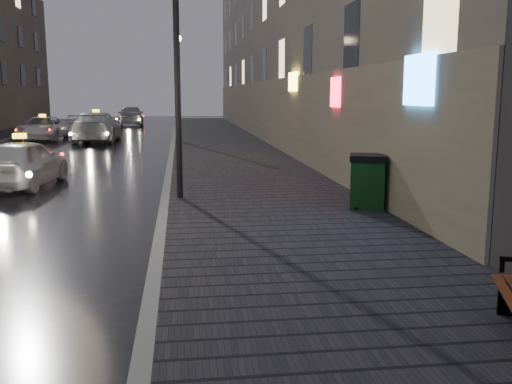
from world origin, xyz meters
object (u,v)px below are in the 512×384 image
lamp_near (177,52)px  car_far (131,116)px  taxi_mid (97,127)px  trash_bin (367,181)px  taxi_far (43,128)px  lamp_far (179,75)px  taxi_near (21,163)px

lamp_near → car_far: 34.01m
taxi_mid → car_far: 15.43m
car_far → trash_bin: bearing=97.6°
lamp_near → car_far: lamp_near is taller
lamp_near → taxi_far: lamp_near is taller
car_far → taxi_mid: bearing=83.2°
lamp_near → taxi_far: (-7.60, 20.05, -2.84)m
lamp_far → car_far: size_ratio=1.09×
taxi_near → car_far: (0.43, 30.64, 0.15)m
lamp_near → taxi_mid: 18.98m
lamp_far → taxi_mid: lamp_far is taller
lamp_far → car_far: bearing=102.5°
taxi_mid → trash_bin: bearing=113.5°
lamp_far → taxi_far: size_ratio=1.14×
taxi_mid → lamp_far: bearing=153.7°
taxi_near → taxi_mid: taxi_mid is taller
lamp_near → taxi_mid: lamp_near is taller
lamp_near → lamp_far: 16.00m
lamp_near → taxi_near: size_ratio=1.33×
lamp_near → lamp_far: bearing=90.0°
lamp_far → taxi_near: (-4.34, -12.95, -2.81)m
car_far → taxi_far: bearing=69.9°
lamp_near → taxi_near: (-4.34, 3.05, -2.81)m
taxi_mid → car_far: (0.52, 15.42, 0.03)m
taxi_far → car_far: bearing=75.7°
taxi_near → taxi_mid: 15.22m
lamp_near → taxi_mid: (-4.43, 18.26, -2.69)m
lamp_far → taxi_far: lamp_far is taller
taxi_far → car_far: size_ratio=0.96×
lamp_near → taxi_near: lamp_near is taller
car_far → taxi_near: bearing=84.3°
taxi_far → trash_bin: bearing=-61.3°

